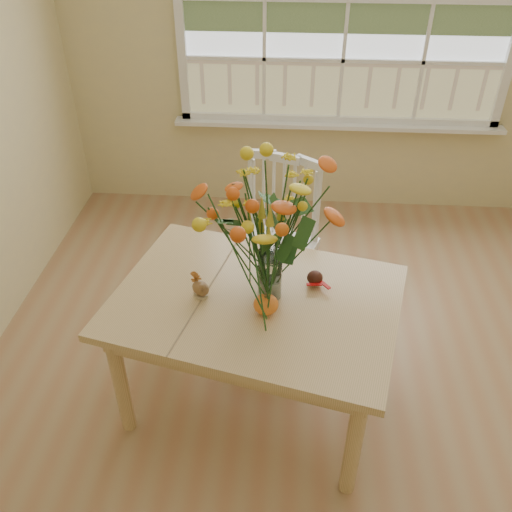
{
  "coord_description": "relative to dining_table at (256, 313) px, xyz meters",
  "views": [
    {
      "loc": [
        -0.33,
        -1.67,
        2.26
      ],
      "look_at": [
        -0.47,
        0.21,
        0.9
      ],
      "focal_mm": 38.0,
      "sensor_mm": 36.0,
      "label": 1
    }
  ],
  "objects": [
    {
      "name": "turkey_figurine",
      "position": [
        -0.25,
        -0.0,
        0.13
      ],
      "size": [
        0.11,
        0.1,
        0.11
      ],
      "rotation": [
        0.0,
        0.0,
        -0.59
      ],
      "color": "#CCB78C",
      "rests_on": "dining_table"
    },
    {
      "name": "wall_back",
      "position": [
        0.47,
        2.06,
        0.76
      ],
      "size": [
        4.0,
        0.02,
        2.7
      ],
      "primitive_type": "cube",
      "color": "beige",
      "rests_on": "floor"
    },
    {
      "name": "windsor_chair",
      "position": [
        0.07,
        0.73,
        -0.04
      ],
      "size": [
        0.56,
        0.55,
        0.97
      ],
      "rotation": [
        0.0,
        0.0,
        -0.33
      ],
      "color": "white",
      "rests_on": "floor"
    },
    {
      "name": "pumpkin",
      "position": [
        0.05,
        -0.09,
        0.13
      ],
      "size": [
        0.11,
        0.11,
        0.08
      ],
      "primitive_type": "ellipsoid",
      "color": "orange",
      "rests_on": "dining_table"
    },
    {
      "name": "floor",
      "position": [
        0.47,
        -0.19,
        -0.59
      ],
      "size": [
        4.0,
        4.5,
        0.01
      ],
      "primitive_type": "cube",
      "color": "#AB7A52",
      "rests_on": "ground"
    },
    {
      "name": "dining_table",
      "position": [
        0.0,
        0.0,
        0.0
      ],
      "size": [
        1.44,
        1.18,
        0.68
      ],
      "rotation": [
        0.0,
        0.0,
        -0.24
      ],
      "color": "tan",
      "rests_on": "floor"
    },
    {
      "name": "flower_vase",
      "position": [
        0.06,
        0.03,
        0.45
      ],
      "size": [
        0.5,
        0.5,
        0.6
      ],
      "color": "white",
      "rests_on": "dining_table"
    },
    {
      "name": "window",
      "position": [
        0.47,
        2.02,
        0.95
      ],
      "size": [
        2.42,
        0.12,
        1.74
      ],
      "color": "silver",
      "rests_on": "wall_back"
    },
    {
      "name": "dark_gourd",
      "position": [
        0.27,
        0.12,
        0.12
      ],
      "size": [
        0.13,
        0.11,
        0.07
      ],
      "color": "#38160F",
      "rests_on": "dining_table"
    }
  ]
}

